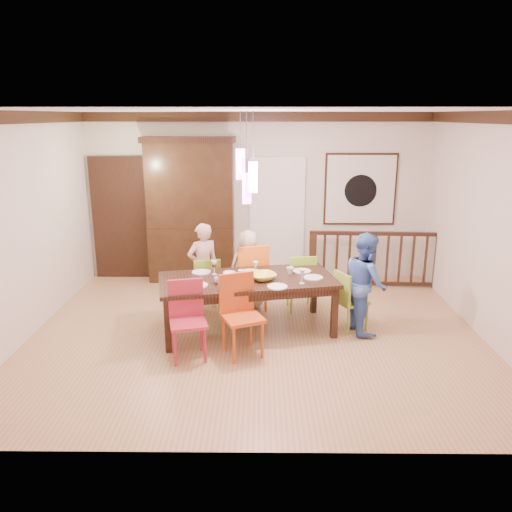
{
  "coord_description": "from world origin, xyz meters",
  "views": [
    {
      "loc": [
        0.06,
        -6.23,
        2.84
      ],
      "look_at": [
        -0.0,
        0.3,
        1.0
      ],
      "focal_mm": 35.0,
      "sensor_mm": 36.0,
      "label": 1
    }
  ],
  "objects_px": {
    "person_far_mid": "(248,269)",
    "chair_far_left": "(206,280)",
    "china_hutch": "(191,210)",
    "balustrade": "(375,258)",
    "person_end_right": "(365,283)",
    "chair_end_right": "(352,296)",
    "dining_table": "(247,284)",
    "person_far_left": "(203,267)"
  },
  "relations": [
    {
      "from": "chair_far_left",
      "to": "person_far_mid",
      "type": "height_order",
      "value": "person_far_mid"
    },
    {
      "from": "chair_far_left",
      "to": "chair_end_right",
      "type": "height_order",
      "value": "chair_far_left"
    },
    {
      "from": "dining_table",
      "to": "person_far_left",
      "type": "xyz_separation_m",
      "value": [
        -0.68,
        0.8,
        -0.01
      ]
    },
    {
      "from": "china_hutch",
      "to": "chair_end_right",
      "type": "bearing_deg",
      "value": -41.25
    },
    {
      "from": "china_hutch",
      "to": "person_far_left",
      "type": "bearing_deg",
      "value": -75.93
    },
    {
      "from": "china_hutch",
      "to": "balustrade",
      "type": "bearing_deg",
      "value": -6.25
    },
    {
      "from": "person_end_right",
      "to": "person_far_mid",
      "type": "bearing_deg",
      "value": 52.46
    },
    {
      "from": "person_far_mid",
      "to": "chair_far_left",
      "type": "bearing_deg",
      "value": 13.61
    },
    {
      "from": "balustrade",
      "to": "person_far_mid",
      "type": "bearing_deg",
      "value": -152.36
    },
    {
      "from": "chair_end_right",
      "to": "person_far_mid",
      "type": "height_order",
      "value": "person_far_mid"
    },
    {
      "from": "chair_far_left",
      "to": "person_far_left",
      "type": "relative_size",
      "value": 0.64
    },
    {
      "from": "person_far_left",
      "to": "balustrade",
      "type": "bearing_deg",
      "value": 172.25
    },
    {
      "from": "china_hutch",
      "to": "person_far_mid",
      "type": "relative_size",
      "value": 2.08
    },
    {
      "from": "china_hutch",
      "to": "person_end_right",
      "type": "distance_m",
      "value": 3.46
    },
    {
      "from": "dining_table",
      "to": "china_hutch",
      "type": "relative_size",
      "value": 0.99
    },
    {
      "from": "chair_far_left",
      "to": "person_far_mid",
      "type": "relative_size",
      "value": 0.71
    },
    {
      "from": "dining_table",
      "to": "balustrade",
      "type": "bearing_deg",
      "value": 29.69
    },
    {
      "from": "dining_table",
      "to": "person_end_right",
      "type": "height_order",
      "value": "person_end_right"
    },
    {
      "from": "balustrade",
      "to": "person_far_left",
      "type": "height_order",
      "value": "person_far_left"
    },
    {
      "from": "balustrade",
      "to": "person_far_left",
      "type": "bearing_deg",
      "value": -156.32
    },
    {
      "from": "chair_end_right",
      "to": "balustrade",
      "type": "height_order",
      "value": "balustrade"
    },
    {
      "from": "chair_far_left",
      "to": "person_end_right",
      "type": "distance_m",
      "value": 2.32
    },
    {
      "from": "china_hutch",
      "to": "person_far_mid",
      "type": "bearing_deg",
      "value": -52.23
    },
    {
      "from": "dining_table",
      "to": "chair_end_right",
      "type": "relative_size",
      "value": 2.99
    },
    {
      "from": "chair_far_left",
      "to": "person_far_left",
      "type": "bearing_deg",
      "value": -77.47
    },
    {
      "from": "chair_end_right",
      "to": "person_far_left",
      "type": "bearing_deg",
      "value": 45.33
    },
    {
      "from": "china_hutch",
      "to": "chair_far_left",
      "type": "bearing_deg",
      "value": -75.03
    },
    {
      "from": "person_far_left",
      "to": "person_end_right",
      "type": "height_order",
      "value": "person_end_right"
    },
    {
      "from": "person_end_right",
      "to": "chair_far_left",
      "type": "bearing_deg",
      "value": 64.12
    },
    {
      "from": "chair_end_right",
      "to": "china_hutch",
      "type": "xyz_separation_m",
      "value": [
        -2.45,
        2.15,
        0.78
      ]
    },
    {
      "from": "chair_far_left",
      "to": "balustrade",
      "type": "distance_m",
      "value": 2.99
    },
    {
      "from": "chair_far_left",
      "to": "china_hutch",
      "type": "relative_size",
      "value": 0.34
    },
    {
      "from": "dining_table",
      "to": "china_hutch",
      "type": "bearing_deg",
      "value": 103.47
    },
    {
      "from": "china_hutch",
      "to": "person_far_left",
      "type": "height_order",
      "value": "china_hutch"
    },
    {
      "from": "person_far_mid",
      "to": "chair_end_right",
      "type": "bearing_deg",
      "value": 146.26
    },
    {
      "from": "dining_table",
      "to": "balustrade",
      "type": "xyz_separation_m",
      "value": [
        2.12,
        1.87,
        -0.17
      ]
    },
    {
      "from": "chair_end_right",
      "to": "dining_table",
      "type": "bearing_deg",
      "value": 67.16
    },
    {
      "from": "balustrade",
      "to": "person_far_left",
      "type": "relative_size",
      "value": 1.68
    },
    {
      "from": "person_far_left",
      "to": "person_far_mid",
      "type": "bearing_deg",
      "value": 158.45
    },
    {
      "from": "chair_far_left",
      "to": "chair_end_right",
      "type": "distance_m",
      "value": 2.14
    },
    {
      "from": "dining_table",
      "to": "chair_end_right",
      "type": "bearing_deg",
      "value": -9.28
    },
    {
      "from": "chair_end_right",
      "to": "person_far_left",
      "type": "xyz_separation_m",
      "value": [
        -2.1,
        0.74,
        0.19
      ]
    }
  ]
}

